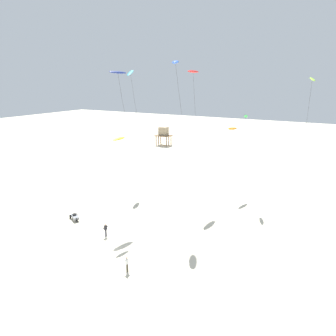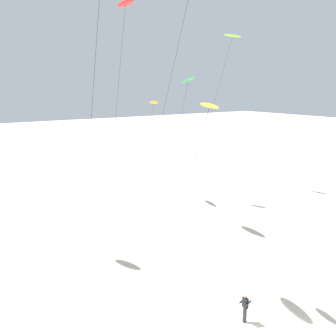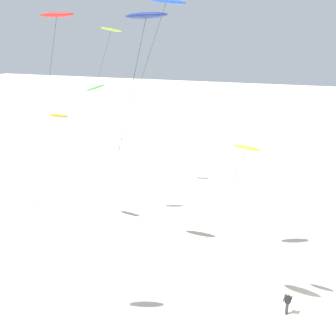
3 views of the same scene
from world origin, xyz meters
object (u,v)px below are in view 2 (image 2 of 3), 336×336
at_px(kite_red, 125,5).
at_px(kite_orange, 154,103).
at_px(kite_green, 188,82).
at_px(kite_yellow, 209,108).
at_px(kite_lime, 232,38).
at_px(kite_flyer_nearest, 245,307).

distance_m(kite_red, kite_orange, 11.09).
bearing_deg(kite_orange, kite_green, -43.22).
bearing_deg(kite_red, kite_yellow, -100.89).
xyz_separation_m(kite_yellow, kite_lime, (19.25, 18.73, 6.86)).
xyz_separation_m(kite_green, kite_flyer_nearest, (-11.01, -19.97, -12.18)).
bearing_deg(kite_red, kite_orange, 36.71).
height_order(kite_yellow, kite_lime, kite_lime).
relative_size(kite_green, kite_lime, 0.72).
bearing_deg(kite_flyer_nearest, kite_yellow, 90.16).
xyz_separation_m(kite_red, kite_flyer_nearest, (-2.89, -18.49, -18.75)).
xyz_separation_m(kite_orange, kite_lime, (10.95, -0.36, 7.46)).
distance_m(kite_yellow, kite_orange, 20.83).
relative_size(kite_yellow, kite_lime, 0.62).
bearing_deg(kite_flyer_nearest, kite_lime, 49.03).
height_order(kite_orange, kite_flyer_nearest, kite_orange).
bearing_deg(kite_yellow, kite_red, 79.11).
height_order(kite_red, kite_green, kite_red).
height_order(kite_yellow, kite_green, kite_green).
bearing_deg(kite_yellow, kite_orange, 66.50).
relative_size(kite_lime, kite_flyer_nearest, 11.38).
height_order(kite_red, kite_lime, kite_red).
bearing_deg(kite_lime, kite_orange, 178.12).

